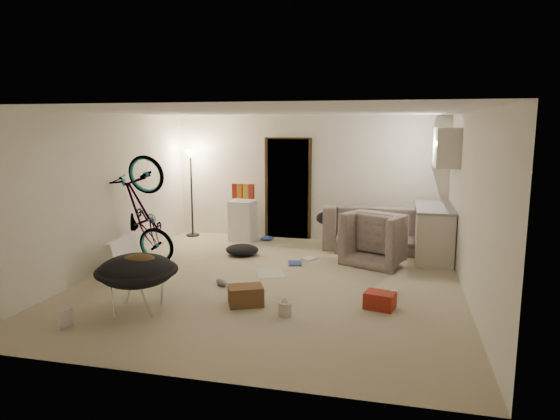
% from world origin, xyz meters
% --- Properties ---
extents(floor, '(5.50, 6.00, 0.02)m').
position_xyz_m(floor, '(0.00, 0.00, -0.01)').
color(floor, '#B5A98B').
rests_on(floor, ground).
extents(ceiling, '(5.50, 6.00, 0.02)m').
position_xyz_m(ceiling, '(0.00, 0.00, 2.51)').
color(ceiling, white).
rests_on(ceiling, wall_back).
extents(wall_back, '(5.50, 0.02, 2.50)m').
position_xyz_m(wall_back, '(0.00, 3.01, 1.25)').
color(wall_back, white).
rests_on(wall_back, floor).
extents(wall_front, '(5.50, 0.02, 2.50)m').
position_xyz_m(wall_front, '(0.00, -3.01, 1.25)').
color(wall_front, white).
rests_on(wall_front, floor).
extents(wall_left, '(0.02, 6.00, 2.50)m').
position_xyz_m(wall_left, '(-2.76, 0.00, 1.25)').
color(wall_left, white).
rests_on(wall_left, floor).
extents(wall_right, '(0.02, 6.00, 2.50)m').
position_xyz_m(wall_right, '(2.76, 0.00, 1.25)').
color(wall_right, white).
rests_on(wall_right, floor).
extents(doorway, '(0.85, 0.10, 2.04)m').
position_xyz_m(doorway, '(-0.40, 2.97, 1.02)').
color(doorway, black).
rests_on(doorway, floor).
extents(door_trim, '(0.97, 0.04, 2.10)m').
position_xyz_m(door_trim, '(-0.40, 2.94, 1.02)').
color(door_trim, '#372513').
rests_on(door_trim, floor).
extents(floor_lamp, '(0.28, 0.28, 1.81)m').
position_xyz_m(floor_lamp, '(-2.40, 2.65, 1.31)').
color(floor_lamp, black).
rests_on(floor_lamp, floor).
extents(kitchen_counter, '(0.60, 1.50, 0.88)m').
position_xyz_m(kitchen_counter, '(2.43, 2.00, 0.44)').
color(kitchen_counter, beige).
rests_on(kitchen_counter, floor).
extents(counter_top, '(0.64, 1.54, 0.04)m').
position_xyz_m(counter_top, '(2.43, 2.00, 0.90)').
color(counter_top, gray).
rests_on(counter_top, kitchen_counter).
extents(kitchen_uppers, '(0.38, 1.40, 0.65)m').
position_xyz_m(kitchen_uppers, '(2.56, 2.00, 1.95)').
color(kitchen_uppers, beige).
rests_on(kitchen_uppers, wall_right).
extents(sofa, '(2.13, 0.90, 0.61)m').
position_xyz_m(sofa, '(1.50, 2.45, 0.31)').
color(sofa, '#363D35').
rests_on(sofa, floor).
extents(armchair, '(1.27, 1.21, 0.65)m').
position_xyz_m(armchair, '(1.57, 1.52, 0.32)').
color(armchair, '#363D35').
rests_on(armchair, floor).
extents(bicycle, '(1.93, 0.94, 1.08)m').
position_xyz_m(bicycle, '(-2.30, 0.41, 0.49)').
color(bicycle, black).
rests_on(bicycle, floor).
extents(book_asset, '(0.27, 0.23, 0.02)m').
position_xyz_m(book_asset, '(-1.88, -2.32, 0.01)').
color(book_asset, maroon).
rests_on(book_asset, floor).
extents(mini_fridge, '(0.50, 0.50, 0.80)m').
position_xyz_m(mini_fridge, '(-1.25, 2.55, 0.40)').
color(mini_fridge, white).
rests_on(mini_fridge, floor).
extents(snack_box_0, '(0.12, 0.10, 0.30)m').
position_xyz_m(snack_box_0, '(-1.42, 2.55, 1.00)').
color(snack_box_0, maroon).
rests_on(snack_box_0, mini_fridge).
extents(snack_box_1, '(0.11, 0.09, 0.30)m').
position_xyz_m(snack_box_1, '(-1.30, 2.55, 1.00)').
color(snack_box_1, '#BB6317').
rests_on(snack_box_1, mini_fridge).
extents(snack_box_2, '(0.11, 0.09, 0.30)m').
position_xyz_m(snack_box_2, '(-1.18, 2.55, 1.00)').
color(snack_box_2, gold).
rests_on(snack_box_2, mini_fridge).
extents(snack_box_3, '(0.12, 0.09, 0.30)m').
position_xyz_m(snack_box_3, '(-1.06, 2.55, 1.00)').
color(snack_box_3, maroon).
rests_on(snack_box_3, mini_fridge).
extents(saucer_chair, '(1.02, 1.02, 0.72)m').
position_xyz_m(saucer_chair, '(-1.33, -1.55, 0.43)').
color(saucer_chair, silver).
rests_on(saucer_chair, floor).
extents(hoodie, '(0.57, 0.52, 0.22)m').
position_xyz_m(hoodie, '(-1.28, -1.58, 0.64)').
color(hoodie, '#4F361B').
rests_on(hoodie, saucer_chair).
extents(sofa_drape, '(0.57, 0.47, 0.28)m').
position_xyz_m(sofa_drape, '(0.55, 2.45, 0.54)').
color(sofa_drape, black).
rests_on(sofa_drape, sofa).
extents(tv_box, '(0.37, 0.95, 0.62)m').
position_xyz_m(tv_box, '(-2.30, -0.23, 0.30)').
color(tv_box, silver).
rests_on(tv_box, floor).
extents(drink_case_a, '(0.53, 0.47, 0.25)m').
position_xyz_m(drink_case_a, '(-0.07, -1.04, 0.13)').
color(drink_case_a, brown).
rests_on(drink_case_a, floor).
extents(drink_case_b, '(0.42, 0.35, 0.21)m').
position_xyz_m(drink_case_b, '(1.63, -0.76, 0.11)').
color(drink_case_b, maroon).
rests_on(drink_case_b, floor).
extents(juicer, '(0.16, 0.16, 0.23)m').
position_xyz_m(juicer, '(0.50, -1.27, 0.10)').
color(juicer, beige).
rests_on(juicer, floor).
extents(newspaper, '(0.60, 0.67, 0.01)m').
position_xyz_m(newspaper, '(-0.12, 0.39, 0.00)').
color(newspaper, beige).
rests_on(newspaper, floor).
extents(book_blue, '(0.27, 0.33, 0.03)m').
position_xyz_m(book_blue, '(0.16, 1.01, 0.01)').
color(book_blue, '#2F47A9').
rests_on(book_blue, floor).
extents(book_white, '(0.28, 0.30, 0.02)m').
position_xyz_m(book_white, '(0.34, 1.37, 0.01)').
color(book_white, silver).
rests_on(book_white, floor).
extents(shoe_0, '(0.30, 0.22, 0.10)m').
position_xyz_m(shoe_0, '(-0.75, 2.55, 0.05)').
color(shoe_0, '#2F47A9').
rests_on(shoe_0, floor).
extents(shoe_3, '(0.26, 0.24, 0.09)m').
position_xyz_m(shoe_3, '(-0.65, -0.37, 0.05)').
color(shoe_3, slate).
rests_on(shoe_3, floor).
extents(shoe_4, '(0.28, 0.29, 0.11)m').
position_xyz_m(shoe_4, '(1.76, -0.30, 0.05)').
color(shoe_4, white).
rests_on(shoe_4, floor).
extents(clothes_lump_a, '(0.61, 0.52, 0.19)m').
position_xyz_m(clothes_lump_a, '(-0.90, 1.37, 0.10)').
color(clothes_lump_a, black).
rests_on(clothes_lump_a, floor).
extents(clothes_lump_b, '(0.61, 0.58, 0.14)m').
position_xyz_m(clothes_lump_b, '(0.96, 2.46, 0.07)').
color(clothes_lump_b, black).
rests_on(clothes_lump_b, floor).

